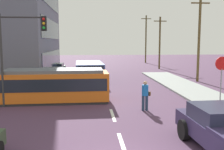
{
  "coord_description": "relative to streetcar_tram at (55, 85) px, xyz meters",
  "views": [
    {
      "loc": [
        -1.21,
        -7.38,
        3.82
      ],
      "look_at": [
        0.19,
        8.6,
        1.8
      ],
      "focal_mm": 42.18,
      "sensor_mm": 36.0,
      "label": 1
    }
  ],
  "objects": [
    {
      "name": "ground_plane",
      "position": [
        3.43,
        0.42,
        -1.08
      ],
      "size": [
        120.0,
        120.0,
        0.0
      ],
      "primitive_type": "plane",
      "color": "#4E334D"
    },
    {
      "name": "lane_stripe_1",
      "position": [
        3.43,
        -7.58,
        -1.08
      ],
      "size": [
        0.16,
        2.4,
        0.01
      ],
      "primitive_type": "cube",
      "color": "silver",
      "rests_on": "ground"
    },
    {
      "name": "lane_stripe_2",
      "position": [
        3.43,
        -3.58,
        -1.08
      ],
      "size": [
        0.16,
        2.4,
        0.01
      ],
      "primitive_type": "cube",
      "color": "silver",
      "rests_on": "ground"
    },
    {
      "name": "lane_stripe_3",
      "position": [
        3.43,
        6.0,
        -1.08
      ],
      "size": [
        0.16,
        2.4,
        0.01
      ],
      "primitive_type": "cube",
      "color": "silver",
      "rests_on": "ground"
    },
    {
      "name": "lane_stripe_4",
      "position": [
        3.43,
        12.0,
        -1.08
      ],
      "size": [
        0.16,
        2.4,
        0.01
      ],
      "primitive_type": "cube",
      "color": "silver",
      "rests_on": "ground"
    },
    {
      "name": "streetcar_tram",
      "position": [
        0.0,
        0.0,
        0.0
      ],
      "size": [
        6.88,
        2.64,
        2.09
      ],
      "color": "orange",
      "rests_on": "ground"
    },
    {
      "name": "city_bus",
      "position": [
        2.24,
        8.3,
        -0.01
      ],
      "size": [
        2.73,
        5.99,
        1.87
      ],
      "color": "#344B8D",
      "rests_on": "ground"
    },
    {
      "name": "pedestrian_crossing",
      "position": [
        5.32,
        -2.79,
        -0.14
      ],
      "size": [
        0.51,
        0.36,
        1.67
      ],
      "color": "navy",
      "rests_on": "ground"
    },
    {
      "name": "parked_sedan_mid",
      "position": [
        -1.39,
        3.96,
        -0.46
      ],
      "size": [
        2.07,
        4.19,
        1.19
      ],
      "color": "maroon",
      "rests_on": "ground"
    },
    {
      "name": "parked_sedan_far",
      "position": [
        -1.39,
        10.32,
        -0.46
      ],
      "size": [
        2.18,
        4.58,
        1.19
      ],
      "color": "navy",
      "rests_on": "ground"
    },
    {
      "name": "parked_sedan_furthest",
      "position": [
        -1.79,
        16.11,
        -0.46
      ],
      "size": [
        2.0,
        4.23,
        1.19
      ],
      "color": "#2D563C",
      "rests_on": "ground"
    },
    {
      "name": "stop_sign",
      "position": [
        9.54,
        -3.07,
        1.11
      ],
      "size": [
        0.76,
        0.07,
        2.88
      ],
      "color": "gray",
      "rests_on": "sidewalk_curb_right"
    },
    {
      "name": "traffic_light_mast",
      "position": [
        -1.81,
        -1.27,
        2.68
      ],
      "size": [
        2.69,
        0.33,
        5.42
      ],
      "color": "#333333",
      "rests_on": "ground"
    },
    {
      "name": "utility_pole_mid",
      "position": [
        12.74,
        7.57,
        3.13
      ],
      "size": [
        1.8,
        0.24,
        8.05
      ],
      "color": "brown",
      "rests_on": "ground"
    },
    {
      "name": "utility_pole_far",
      "position": [
        12.23,
        19.74,
        2.75
      ],
      "size": [
        1.8,
        0.24,
        7.32
      ],
      "color": "brown",
      "rests_on": "ground"
    },
    {
      "name": "utility_pole_distant",
      "position": [
        12.54,
        30.29,
        3.38
      ],
      "size": [
        1.8,
        0.24,
        8.55
      ],
      "color": "#4F4723",
      "rests_on": "ground"
    }
  ]
}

